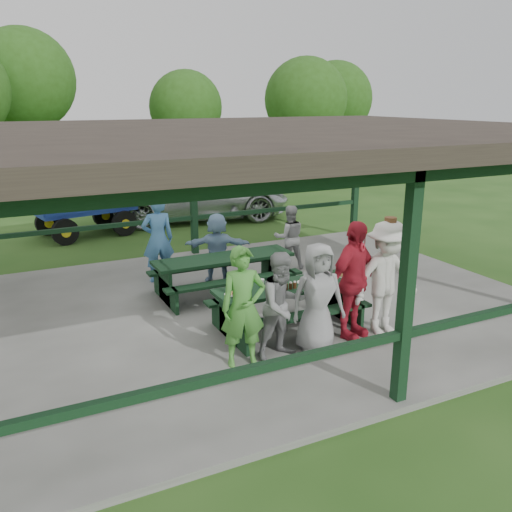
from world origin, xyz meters
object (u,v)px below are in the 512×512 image
spectator_lblue (217,248)px  farm_trailer (86,214)px  spectator_grey (289,237)px  contestant_grey_left (283,305)px  contestant_red (353,281)px  contestant_grey_mid (318,298)px  picnic_table_near (287,301)px  contestant_green (243,307)px  picnic_table_far (224,270)px  spectator_blue (158,239)px  contestant_white_fedora (386,278)px  pickup_truck (200,194)px

spectator_lblue → farm_trailer: spectator_lblue is taller
spectator_grey → contestant_grey_left: bearing=75.6°
contestant_red → contestant_grey_mid: bearing=172.2°
picnic_table_near → contestant_green: 1.53m
contestant_grey_left → contestant_green: bearing=169.8°
contestant_grey_mid → farm_trailer: contestant_grey_mid is taller
picnic_table_far → contestant_grey_mid: (0.29, -2.94, 0.37)m
contestant_red → spectator_blue: bearing=96.0°
contestant_grey_left → contestant_grey_mid: size_ratio=0.95×
contestant_grey_left → contestant_white_fedora: bearing=-7.7°
contestant_grey_mid → spectator_blue: spectator_blue is taller
contestant_green → contestant_grey_mid: (1.19, -0.07, -0.03)m
contestant_red → spectator_grey: size_ratio=1.33×
contestant_grey_left → contestant_white_fedora: (1.91, 0.02, 0.14)m
picnic_table_near → contestant_grey_mid: contestant_grey_mid is taller
picnic_table_far → contestant_white_fedora: size_ratio=1.42×
contestant_white_fedora → spectator_blue: (-2.56, 4.17, -0.03)m
spectator_lblue → spectator_grey: spectator_lblue is taller
contestant_grey_left → spectator_lblue: bearing=74.9°
spectator_grey → pickup_truck: bearing=-75.9°
picnic_table_far → contestant_grey_mid: 2.97m
contestant_grey_mid → spectator_lblue: bearing=102.5°
picnic_table_near → farm_trailer: farm_trailer is taller
contestant_grey_mid → spectator_grey: 4.17m
picnic_table_near → spectator_lblue: (-0.14, 2.71, 0.27)m
picnic_table_near → spectator_blue: size_ratio=1.35×
contestant_white_fedora → pickup_truck: contestant_white_fedora is taller
contestant_red → contestant_white_fedora: (0.58, -0.09, -0.01)m
contestant_green → pickup_truck: contestant_green is taller
contestant_green → contestant_white_fedora: size_ratio=0.91×
contestant_grey_left → spectator_lblue: 3.62m
contestant_red → spectator_lblue: 3.61m
picnic_table_far → contestant_grey_left: (-0.28, -2.88, 0.33)m
picnic_table_near → spectator_grey: (1.67, 2.88, 0.25)m
spectator_blue → farm_trailer: (-0.65, 5.16, -0.37)m
spectator_grey → farm_trailer: 6.61m
contestant_grey_mid → spectator_blue: (-1.22, 4.24, 0.06)m
pickup_truck → picnic_table_near: bearing=178.6°
contestant_green → spectator_lblue: size_ratio=1.19×
farm_trailer → picnic_table_far: bearing=-88.0°
contestant_grey_mid → spectator_lblue: (-0.13, 3.65, -0.11)m
contestant_grey_mid → picnic_table_near: bearing=100.1°
contestant_grey_mid → contestant_white_fedora: contestant_white_fedora is taller
contestant_grey_left → farm_trailer: 9.44m
spectator_lblue → spectator_blue: spectator_blue is taller
picnic_table_far → spectator_blue: (-0.93, 1.30, 0.43)m
picnic_table_near → farm_trailer: (-1.87, 8.46, 0.06)m
contestant_grey_left → farm_trailer: bearing=89.7°
pickup_truck → contestant_grey_left: bearing=176.5°
contestant_red → farm_trailer: 9.61m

